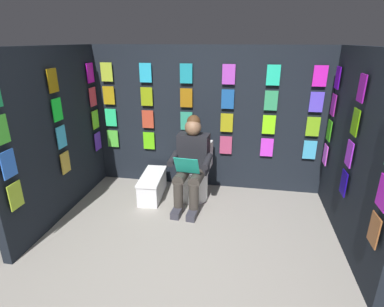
% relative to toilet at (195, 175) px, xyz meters
% --- Properties ---
extents(ground_plane, '(30.00, 30.00, 0.00)m').
position_rel_toilet_xyz_m(ground_plane, '(-0.10, 1.72, -0.33)').
color(ground_plane, gray).
extents(display_wall_back, '(3.36, 0.14, 2.02)m').
position_rel_toilet_xyz_m(display_wall_back, '(-0.10, -0.43, 0.69)').
color(display_wall_back, black).
rests_on(display_wall_back, ground).
extents(display_wall_left, '(0.14, 2.10, 2.02)m').
position_rel_toilet_xyz_m(display_wall_left, '(-1.78, 0.67, 0.69)').
color(display_wall_left, black).
rests_on(display_wall_left, ground).
extents(display_wall_right, '(0.14, 2.10, 2.02)m').
position_rel_toilet_xyz_m(display_wall_right, '(1.58, 0.67, 0.69)').
color(display_wall_right, black).
rests_on(display_wall_right, ground).
extents(toilet, '(0.42, 0.57, 0.77)m').
position_rel_toilet_xyz_m(toilet, '(0.00, 0.00, 0.00)').
color(toilet, white).
rests_on(toilet, ground).
extents(person_reading, '(0.55, 0.70, 1.19)m').
position_rel_toilet_xyz_m(person_reading, '(0.01, 0.23, 0.27)').
color(person_reading, black).
rests_on(person_reading, ground).
extents(comic_longbox_near, '(0.34, 0.73, 0.32)m').
position_rel_toilet_xyz_m(comic_longbox_near, '(0.59, 0.11, -0.17)').
color(comic_longbox_near, silver).
rests_on(comic_longbox_near, ground).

